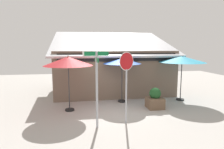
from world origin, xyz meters
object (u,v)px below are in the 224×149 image
Objects in this scene: patio_umbrella_crimson_left at (68,61)px; patio_umbrella_teal_right at (182,60)px; stop_sign at (126,75)px; street_sign_post at (97,81)px; patio_umbrella_royal_blue_center at (122,61)px; sidewalk_planter at (155,99)px.

patio_umbrella_teal_right is at bearing 7.90° from patio_umbrella_crimson_left.
street_sign_post is at bearing -167.63° from stop_sign.
patio_umbrella_crimson_left is 1.03× the size of patio_umbrella_teal_right.
street_sign_post is at bearing -148.68° from patio_umbrella_teal_right.
patio_umbrella_crimson_left reaches higher than patio_umbrella_royal_blue_center.
patio_umbrella_crimson_left reaches higher than patio_umbrella_teal_right.
stop_sign is 1.10× the size of patio_umbrella_teal_right.
street_sign_post is 1.02× the size of stop_sign.
patio_umbrella_royal_blue_center is at bearing 21.19° from patio_umbrella_crimson_left.
sidewalk_planter is at bearing -4.14° from patio_umbrella_crimson_left.
patio_umbrella_royal_blue_center reaches higher than sidewalk_planter.
stop_sign reaches higher than sidewalk_planter.
patio_umbrella_crimson_left is 1.06× the size of patio_umbrella_royal_blue_center.
sidewalk_planter is (4.25, -0.31, -1.95)m from patio_umbrella_crimson_left.
stop_sign is at bearing 12.37° from street_sign_post.
patio_umbrella_royal_blue_center is at bearing 80.72° from stop_sign.
patio_umbrella_royal_blue_center is (2.85, 1.10, -0.11)m from patio_umbrella_crimson_left.
patio_umbrella_crimson_left is 2.57× the size of sidewalk_planter.
sidewalk_planter is (1.91, 1.68, -1.53)m from stop_sign.
patio_umbrella_royal_blue_center is at bearing 134.79° from sidewalk_planter.
stop_sign is 1.13× the size of patio_umbrella_royal_blue_center.
street_sign_post is 1.09× the size of patio_umbrella_crimson_left.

